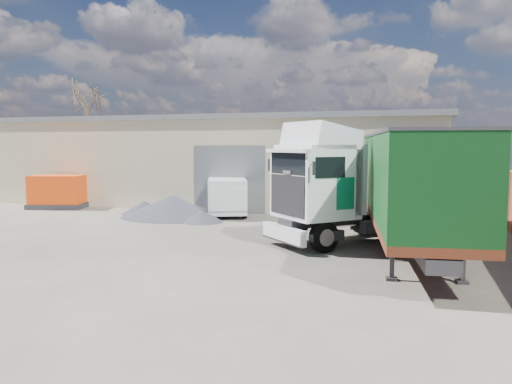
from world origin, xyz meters
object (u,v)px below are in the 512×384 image
(orange_skip, at_px, (58,194))
(tractor_unit, at_px, (334,193))
(panel_van, at_px, (227,196))
(box_trailer, at_px, (409,180))
(bare_tree, at_px, (86,92))

(orange_skip, bearing_deg, tractor_unit, -34.10)
(panel_van, distance_m, orange_skip, 10.25)
(box_trailer, bearing_deg, orange_skip, 154.67)
(bare_tree, distance_m, panel_van, 20.56)
(panel_van, relative_size, orange_skip, 1.46)
(bare_tree, height_order, tractor_unit, bare_tree)
(box_trailer, bearing_deg, bare_tree, 138.01)
(bare_tree, xyz_separation_m, panel_van, (16.11, -10.73, -6.94))
(tractor_unit, height_order, panel_van, tractor_unit)
(bare_tree, relative_size, orange_skip, 2.80)
(bare_tree, distance_m, box_trailer, 31.12)
(tractor_unit, distance_m, box_trailer, 2.74)
(bare_tree, relative_size, tractor_unit, 1.50)
(bare_tree, xyz_separation_m, tractor_unit, (22.59, -16.87, -6.05))
(bare_tree, xyz_separation_m, orange_skip, (5.86, -11.13, -7.09))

